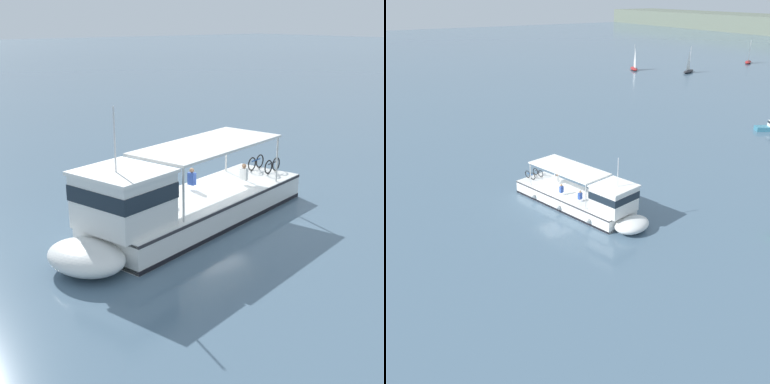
% 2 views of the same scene
% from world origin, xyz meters
% --- Properties ---
extents(ground_plane, '(400.00, 400.00, 0.00)m').
position_xyz_m(ground_plane, '(0.00, 0.00, 0.00)').
color(ground_plane, slate).
extents(ferry_main, '(13.07, 6.03, 5.32)m').
position_xyz_m(ferry_main, '(2.94, 1.27, 1.02)').
color(ferry_main, white).
rests_on(ferry_main, ground).
extents(sailboat_off_stern, '(3.39, 4.92, 5.40)m').
position_xyz_m(sailboat_off_stern, '(-43.82, 56.37, 0.54)').
color(sailboat_off_stern, '#232328').
rests_on(sailboat_off_stern, ground).
extents(sailboat_off_bow, '(4.90, 3.48, 5.40)m').
position_xyz_m(sailboat_off_bow, '(-52.87, 48.53, 0.54)').
color(sailboat_off_bow, maroon).
rests_on(sailboat_off_bow, ground).
extents(sailboat_near_starboard, '(3.92, 4.73, 5.40)m').
position_xyz_m(sailboat_near_starboard, '(-46.94, 78.98, 0.54)').
color(sailboat_near_starboard, maroon).
rests_on(sailboat_near_starboard, ground).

